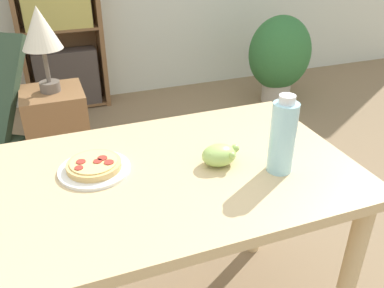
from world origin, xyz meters
name	(u,v)px	position (x,y,z in m)	size (l,w,h in m)	color
dining_table	(174,201)	(0.03, 0.05, 0.64)	(1.11, 0.72, 0.76)	#D1B27F
pizza_on_plate	(94,167)	(-0.20, 0.13, 0.77)	(0.22, 0.22, 0.04)	white
grape_bunch	(219,155)	(0.17, 0.03, 0.79)	(0.12, 0.10, 0.07)	#A8CC66
drink_bottle	(283,137)	(0.33, -0.07, 0.88)	(0.08, 0.08, 0.25)	#A3DBEA
bookshelf	(61,35)	(-0.12, 2.48, 0.61)	(0.65, 0.24, 1.34)	brown
side_table	(59,139)	(-0.28, 1.29, 0.30)	(0.34, 0.34, 0.60)	brown
table_lamp	(40,32)	(-0.28, 1.29, 0.92)	(0.21, 0.21, 0.46)	#665B51
potted_plant_floor	(280,56)	(1.61, 1.95, 0.41)	(0.55, 0.46, 0.75)	#BCB2A3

